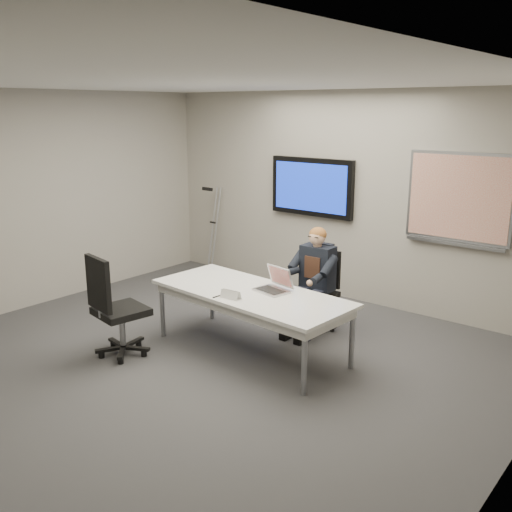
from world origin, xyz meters
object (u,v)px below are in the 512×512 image
Objects in this scene: conference_table at (251,298)px; office_chair_near at (118,325)px; seated_person at (309,292)px; laptop at (275,285)px; office_chair_far at (319,304)px.

office_chair_near is (-1.02, -0.98, -0.26)m from conference_table.
laptop is (-0.02, -0.63, 0.24)m from seated_person.
office_chair_near is 0.89× the size of seated_person.
seated_person reaches higher than laptop.
office_chair_near is at bearing -132.45° from conference_table.
seated_person reaches higher than conference_table.
seated_person is (1.21, 1.80, 0.15)m from office_chair_near.
conference_table is 2.44× the size of office_chair_far.
seated_person is at bearing 98.96° from laptop.
office_chair_near is at bearing -124.68° from laptop.
office_chair_far is (0.19, 1.05, -0.31)m from conference_table.
office_chair_far is 0.75× the size of seated_person.
conference_table is 0.30m from laptop.
office_chair_far is at bearing 89.06° from seated_person.
office_chair_far is at bearing -110.99° from office_chair_near.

